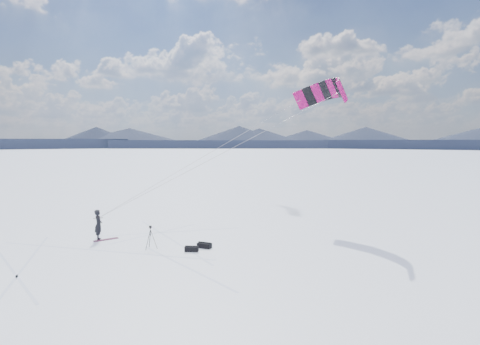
{
  "coord_description": "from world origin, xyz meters",
  "views": [
    {
      "loc": [
        4.87,
        -22.34,
        5.98
      ],
      "look_at": [
        6.66,
        3.95,
        3.88
      ],
      "focal_mm": 30.0,
      "sensor_mm": 36.0,
      "label": 1
    }
  ],
  "objects": [
    {
      "name": "gear_bag_b",
      "position": [
        4.38,
        -0.3,
        0.15
      ],
      "size": [
        0.85,
        0.68,
        0.35
      ],
      "rotation": [
        0.0,
        0.0,
        -0.46
      ],
      "color": "black",
      "rests_on": "ground"
    },
    {
      "name": "horizon_hills",
      "position": [
        -0.0,
        0.0,
        4.59
      ],
      "size": [
        704.84,
        706.81,
        10.41
      ],
      "color": "black",
      "rests_on": "ground"
    },
    {
      "name": "snow_tracks",
      "position": [
        0.33,
        0.01,
        0.0
      ],
      "size": [
        17.62,
        10.25,
        0.01
      ],
      "color": "silver",
      "rests_on": "ground"
    },
    {
      "name": "power_kite",
      "position": [
        12.84,
        5.77,
        9.38
      ],
      "size": [
        16.2,
        6.84,
        9.01
      ],
      "color": "#AA085C",
      "rests_on": "ground"
    },
    {
      "name": "snowboard",
      "position": [
        -1.6,
        1.96,
        0.02
      ],
      "size": [
        1.37,
        1.05,
        0.04
      ],
      "primitive_type": "cube",
      "rotation": [
        0.0,
        0.0,
        0.6
      ],
      "color": "#7D1D4C",
      "rests_on": "ground"
    },
    {
      "name": "gear_bag_a",
      "position": [
        3.7,
        -0.95,
        0.14
      ],
      "size": [
        0.77,
        0.44,
        0.33
      ],
      "rotation": [
        0.0,
        0.0,
        -0.15
      ],
      "color": "black",
      "rests_on": "ground"
    },
    {
      "name": "snowkiter",
      "position": [
        -2.03,
        2.0,
        0.0
      ],
      "size": [
        0.61,
        0.77,
        1.84
      ],
      "primitive_type": "imported",
      "rotation": [
        0.0,
        0.0,
        1.84
      ],
      "color": "black",
      "rests_on": "ground"
    },
    {
      "name": "tripod",
      "position": [
        1.41,
        -0.21,
        0.83
      ],
      "size": [
        0.64,
        0.68,
        1.29
      ],
      "rotation": [
        0.0,
        0.0,
        -0.14
      ],
      "color": "black",
      "rests_on": "ground"
    },
    {
      "name": "ground",
      "position": [
        0.0,
        0.0,
        0.0
      ],
      "size": [
        1800.0,
        1800.0,
        0.0
      ],
      "primitive_type": "plane",
      "color": "white"
    }
  ]
}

